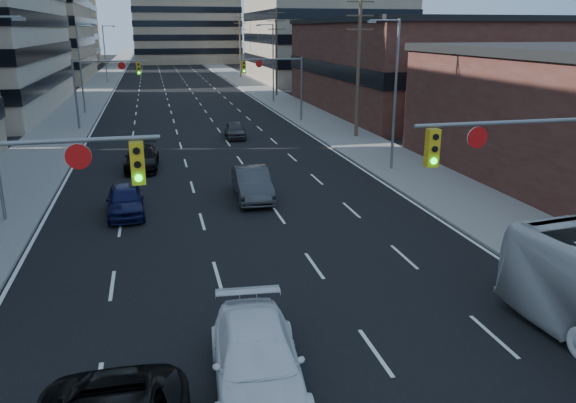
# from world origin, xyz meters

# --- Properties ---
(road_surface) EXTENTS (18.00, 300.00, 0.02)m
(road_surface) POSITION_xyz_m (0.00, 130.00, 0.01)
(road_surface) COLOR black
(road_surface) RESTS_ON ground
(sidewalk_left) EXTENTS (5.00, 300.00, 0.15)m
(sidewalk_left) POSITION_xyz_m (-11.50, 130.00, 0.07)
(sidewalk_left) COLOR slate
(sidewalk_left) RESTS_ON ground
(sidewalk_right) EXTENTS (5.00, 300.00, 0.15)m
(sidewalk_right) POSITION_xyz_m (11.50, 130.00, 0.07)
(sidewalk_right) COLOR slate
(sidewalk_right) RESTS_ON ground
(office_left_far) EXTENTS (20.00, 30.00, 16.00)m
(office_left_far) POSITION_xyz_m (-24.00, 100.00, 8.00)
(office_left_far) COLOR gray
(office_left_far) RESTS_ON ground
(storefront_right_mid) EXTENTS (20.00, 30.00, 9.00)m
(storefront_right_mid) POSITION_xyz_m (24.00, 50.00, 4.50)
(storefront_right_mid) COLOR #472119
(storefront_right_mid) RESTS_ON ground
(office_right_far) EXTENTS (22.00, 28.00, 14.00)m
(office_right_far) POSITION_xyz_m (25.00, 88.00, 7.00)
(office_right_far) COLOR gray
(office_right_far) RESTS_ON ground
(bg_block_left) EXTENTS (24.00, 24.00, 20.00)m
(bg_block_left) POSITION_xyz_m (-28.00, 140.00, 10.00)
(bg_block_left) COLOR #ADA089
(bg_block_left) RESTS_ON ground
(bg_block_right) EXTENTS (22.00, 22.00, 12.00)m
(bg_block_right) POSITION_xyz_m (32.00, 130.00, 6.00)
(bg_block_right) COLOR gray
(bg_block_right) RESTS_ON ground
(signal_near_right) EXTENTS (6.59, 0.33, 6.00)m
(signal_near_right) POSITION_xyz_m (7.45, 8.00, 4.33)
(signal_near_right) COLOR slate
(signal_near_right) RESTS_ON ground
(signal_far_left) EXTENTS (6.09, 0.33, 6.00)m
(signal_far_left) POSITION_xyz_m (-7.68, 45.00, 4.30)
(signal_far_left) COLOR slate
(signal_far_left) RESTS_ON ground
(signal_far_right) EXTENTS (6.09, 0.33, 6.00)m
(signal_far_right) POSITION_xyz_m (7.68, 45.00, 4.30)
(signal_far_right) COLOR slate
(signal_far_right) RESTS_ON ground
(utility_pole_block) EXTENTS (2.20, 0.28, 11.00)m
(utility_pole_block) POSITION_xyz_m (12.20, 36.00, 5.78)
(utility_pole_block) COLOR #4C3D2D
(utility_pole_block) RESTS_ON ground
(utility_pole_midblock) EXTENTS (2.20, 0.28, 11.00)m
(utility_pole_midblock) POSITION_xyz_m (12.20, 66.00, 5.78)
(utility_pole_midblock) COLOR #4C3D2D
(utility_pole_midblock) RESTS_ON ground
(utility_pole_distant) EXTENTS (2.20, 0.28, 11.00)m
(utility_pole_distant) POSITION_xyz_m (12.20, 96.00, 5.78)
(utility_pole_distant) COLOR #4C3D2D
(utility_pole_distant) RESTS_ON ground
(streetlight_left_mid) EXTENTS (2.03, 0.22, 9.00)m
(streetlight_left_mid) POSITION_xyz_m (-10.34, 55.00, 5.05)
(streetlight_left_mid) COLOR slate
(streetlight_left_mid) RESTS_ON ground
(streetlight_left_far) EXTENTS (2.03, 0.22, 9.00)m
(streetlight_left_far) POSITION_xyz_m (-10.34, 90.00, 5.05)
(streetlight_left_far) COLOR slate
(streetlight_left_far) RESTS_ON ground
(streetlight_right_near) EXTENTS (2.03, 0.22, 9.00)m
(streetlight_right_near) POSITION_xyz_m (10.34, 25.00, 5.05)
(streetlight_right_near) COLOR slate
(streetlight_right_near) RESTS_ON ground
(streetlight_right_far) EXTENTS (2.03, 0.22, 9.00)m
(streetlight_right_far) POSITION_xyz_m (10.34, 60.00, 5.05)
(streetlight_right_far) COLOR slate
(streetlight_right_far) RESTS_ON ground
(white_van) EXTENTS (2.57, 5.44, 1.53)m
(white_van) POSITION_xyz_m (-1.60, 5.20, 0.77)
(white_van) COLOR white
(white_van) RESTS_ON ground
(sedan_blue) EXTENTS (1.88, 4.25, 1.42)m
(sedan_blue) POSITION_xyz_m (-5.20, 19.89, 0.71)
(sedan_blue) COLOR #0E1138
(sedan_blue) RESTS_ON ground
(sedan_grey_center) EXTENTS (1.89, 4.92, 1.60)m
(sedan_grey_center) POSITION_xyz_m (1.07, 21.08, 0.80)
(sedan_grey_center) COLOR #373639
(sedan_grey_center) RESTS_ON ground
(sedan_black_far) EXTENTS (2.22, 4.95, 1.41)m
(sedan_black_far) POSITION_xyz_m (-4.52, 29.05, 0.70)
(sedan_black_far) COLOR black
(sedan_black_far) RESTS_ON ground
(sedan_grey_right) EXTENTS (1.75, 3.93, 1.31)m
(sedan_grey_right) POSITION_xyz_m (2.66, 38.10, 0.66)
(sedan_grey_right) COLOR #363639
(sedan_grey_right) RESTS_ON ground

